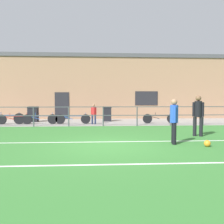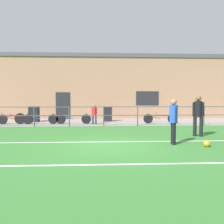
{
  "view_description": "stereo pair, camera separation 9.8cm",
  "coord_description": "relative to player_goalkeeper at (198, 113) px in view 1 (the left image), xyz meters",
  "views": [
    {
      "loc": [
        -0.39,
        -8.37,
        1.62
      ],
      "look_at": [
        0.32,
        2.93,
        1.0
      ],
      "focal_mm": 39.56,
      "sensor_mm": 36.0,
      "label": 1
    },
    {
      "loc": [
        -0.29,
        -8.37,
        1.62
      ],
      "look_at": [
        0.32,
        2.93,
        1.0
      ],
      "focal_mm": 39.56,
      "sensor_mm": 36.0,
      "label": 2
    }
  ],
  "objects": [
    {
      "name": "pavement_strip",
      "position": [
        -3.96,
        6.59,
        -0.98
      ],
      "size": [
        48.0,
        5.0,
        0.02
      ],
      "primitive_type": "cube",
      "color": "gray",
      "rests_on": "ground"
    },
    {
      "name": "trash_bin_1",
      "position": [
        -3.61,
        6.95,
        -0.45
      ],
      "size": [
        0.61,
        0.52,
        1.03
      ],
      "color": "black",
      "rests_on": "pavement_strip"
    },
    {
      "name": "field_line_touchline",
      "position": [
        -3.96,
        -1.15,
        -0.99
      ],
      "size": [
        36.0,
        0.11,
        0.0
      ],
      "primitive_type": "cube",
      "color": "white",
      "rests_on": "ground"
    },
    {
      "name": "ground",
      "position": [
        -3.96,
        -1.91,
        -1.01
      ],
      "size": [
        60.0,
        44.0,
        0.04
      ],
      "primitive_type": "cube",
      "color": "#387A33"
    },
    {
      "name": "perimeter_fence",
      "position": [
        -3.96,
        4.09,
        -0.25
      ],
      "size": [
        36.07,
        0.07,
        1.15
      ],
      "color": "#474C51",
      "rests_on": "ground"
    },
    {
      "name": "bicycle_parked_0",
      "position": [
        -9.43,
        5.26,
        -0.65
      ],
      "size": [
        2.13,
        0.04,
        0.71
      ],
      "color": "black",
      "rests_on": "pavement_strip"
    },
    {
      "name": "trash_bin_0",
      "position": [
        -8.68,
        6.85,
        -0.44
      ],
      "size": [
        0.68,
        0.58,
        1.05
      ],
      "color": "black",
      "rests_on": "pavement_strip"
    },
    {
      "name": "bicycle_parked_3",
      "position": [
        -7.88,
        5.29,
        -0.65
      ],
      "size": [
        2.17,
        0.04,
        0.72
      ],
      "color": "black",
      "rests_on": "pavement_strip"
    },
    {
      "name": "player_goalkeeper",
      "position": [
        0.0,
        0.0,
        0.0
      ],
      "size": [
        0.43,
        0.31,
        1.75
      ],
      "rotation": [
        0.0,
        0.0,
        2.64
      ],
      "color": "black",
      "rests_on": "ground"
    },
    {
      "name": "player_striker",
      "position": [
        -1.6,
        -1.72,
        -0.08
      ],
      "size": [
        0.28,
        0.44,
        1.61
      ],
      "rotation": [
        0.0,
        0.0,
        1.41
      ],
      "color": "black",
      "rests_on": "ground"
    },
    {
      "name": "soccer_ball_match",
      "position": [
        -0.63,
        -2.29,
        -0.88
      ],
      "size": [
        0.22,
        0.22,
        0.22
      ],
      "primitive_type": "sphere",
      "color": "orange",
      "rests_on": "ground"
    },
    {
      "name": "bicycle_parked_1",
      "position": [
        -5.83,
        5.29,
        -0.66
      ],
      "size": [
        2.19,
        0.04,
        0.71
      ],
      "color": "black",
      "rests_on": "pavement_strip"
    },
    {
      "name": "bicycle_parked_4",
      "position": [
        -9.95,
        5.29,
        -0.62
      ],
      "size": [
        2.31,
        0.04,
        0.78
      ],
      "color": "black",
      "rests_on": "pavement_strip"
    },
    {
      "name": "clubhouse_facade",
      "position": [
        -3.96,
        10.29,
        1.59
      ],
      "size": [
        28.0,
        2.56,
        5.15
      ],
      "color": "#A37A5B",
      "rests_on": "ground"
    },
    {
      "name": "field_line_hash",
      "position": [
        -3.96,
        -4.33,
        -0.99
      ],
      "size": [
        36.0,
        0.11,
        0.0
      ],
      "primitive_type": "cube",
      "color": "white",
      "rests_on": "ground"
    },
    {
      "name": "spectator_child",
      "position": [
        -4.52,
        5.09,
        -0.26
      ],
      "size": [
        0.34,
        0.22,
        1.25
      ],
      "rotation": [
        0.0,
        0.0,
        3.21
      ],
      "color": "#232D4C",
      "rests_on": "pavement_strip"
    },
    {
      "name": "bicycle_parked_2",
      "position": [
        -0.3,
        5.29,
        -0.65
      ],
      "size": [
        2.18,
        0.04,
        0.71
      ],
      "color": "black",
      "rests_on": "pavement_strip"
    }
  ]
}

